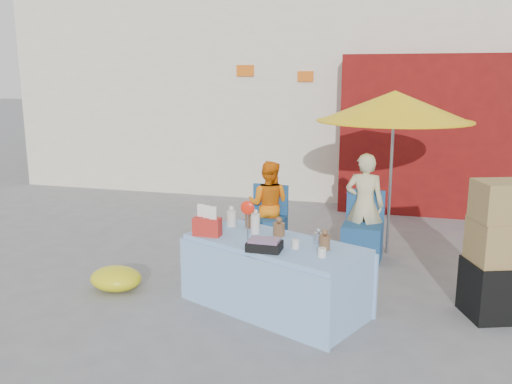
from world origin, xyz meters
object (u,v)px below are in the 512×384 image
(chair_right, at_px, (362,239))
(vendor_orange, at_px, (269,205))
(vendor_beige, at_px, (364,205))
(box_stack, at_px, (501,255))
(chair_left, at_px, (266,232))
(umbrella, at_px, (394,107))
(market_table, at_px, (274,274))

(chair_right, distance_m, vendor_orange, 1.30)
(vendor_beige, relative_size, box_stack, 1.00)
(chair_left, distance_m, box_stack, 2.98)
(chair_left, distance_m, umbrella, 2.27)
(chair_left, xyz_separation_m, vendor_beige, (1.25, 0.13, 0.41))
(umbrella, bearing_deg, market_table, -116.77)
(market_table, xyz_separation_m, vendor_beige, (0.72, 1.87, 0.31))
(vendor_orange, bearing_deg, chair_left, 92.81)
(vendor_orange, bearing_deg, umbrella, -171.96)
(box_stack, bearing_deg, vendor_orange, 150.67)
(market_table, distance_m, vendor_orange, 1.96)
(umbrella, bearing_deg, vendor_orange, -174.47)
(market_table, bearing_deg, box_stack, 34.69)
(umbrella, relative_size, box_stack, 1.57)
(chair_right, height_order, vendor_beige, vendor_beige)
(box_stack, bearing_deg, vendor_beige, 133.12)
(vendor_beige, distance_m, box_stack, 2.03)
(box_stack, bearing_deg, market_table, -169.44)
(market_table, bearing_deg, chair_left, 131.00)
(market_table, height_order, vendor_beige, vendor_beige)
(chair_left, distance_m, vendor_beige, 1.32)
(chair_left, bearing_deg, chair_right, 2.52)
(vendor_orange, distance_m, umbrella, 2.03)
(market_table, xyz_separation_m, chair_right, (0.72, 1.74, -0.10))
(umbrella, bearing_deg, box_stack, -56.32)
(vendor_orange, xyz_separation_m, box_stack, (2.64, -1.48, 0.02))
(chair_right, relative_size, box_stack, 0.64)
(market_table, bearing_deg, vendor_beige, 93.09)
(vendor_orange, height_order, vendor_beige, vendor_beige)
(market_table, height_order, umbrella, umbrella)
(market_table, height_order, chair_left, market_table)
(market_table, xyz_separation_m, vendor_orange, (-0.53, 1.87, 0.23))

